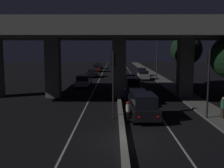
{
  "coord_description": "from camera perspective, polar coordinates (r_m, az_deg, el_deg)",
  "views": [
    {
      "loc": [
        -0.53,
        -14.9,
        5.36
      ],
      "look_at": [
        -0.81,
        18.55,
        0.93
      ],
      "focal_mm": 42.0,
      "sensor_mm": 36.0,
      "label": 1
    }
  ],
  "objects": [
    {
      "name": "ground_plane",
      "position": [
        15.84,
        2.42,
        -12.24
      ],
      "size": [
        200.0,
        200.0,
        0.0
      ],
      "primitive_type": "plane",
      "color": "black"
    },
    {
      "name": "sidewalk_right",
      "position": [
        44.01,
        11.31,
        0.49
      ],
      "size": [
        2.45,
        126.0,
        0.13
      ],
      "primitive_type": "cube",
      "color": "slate",
      "rests_on": "ground_plane"
    },
    {
      "name": "median_divider",
      "position": [
        50.17,
        1.08,
        1.59
      ],
      "size": [
        0.37,
        126.0,
        0.3
      ],
      "primitive_type": "cube",
      "color": "gray",
      "rests_on": "ground_plane"
    },
    {
      "name": "car_silver_fifth",
      "position": [
        46.88,
        6.83,
        1.93
      ],
      "size": [
        1.99,
        4.04,
        1.61
      ],
      "rotation": [
        0.0,
        0.0,
        1.59
      ],
      "color": "gray",
      "rests_on": "ground_plane"
    },
    {
      "name": "car_white_lead_oncoming",
      "position": [
        37.68,
        -6.26,
        0.7
      ],
      "size": [
        2.06,
        4.75,
        1.7
      ],
      "rotation": [
        0.0,
        0.0,
        -1.57
      ],
      "color": "silver",
      "rests_on": "ground_plane"
    },
    {
      "name": "car_black_second_oncoming",
      "position": [
        51.02,
        -4.36,
        2.43
      ],
      "size": [
        1.88,
        4.82,
        1.58
      ],
      "rotation": [
        0.0,
        0.0,
        -1.58
      ],
      "color": "black",
      "rests_on": "ground_plane"
    },
    {
      "name": "traffic_light_right_of_median",
      "position": [
        21.15,
        20.26,
        2.39
      ],
      "size": [
        0.3,
        0.49,
        5.34
      ],
      "color": "black",
      "rests_on": "ground_plane"
    },
    {
      "name": "motorcycle_black_filtering_near",
      "position": [
        20.04,
        3.5,
        -6.16
      ],
      "size": [
        0.34,
        1.84,
        1.45
      ],
      "rotation": [
        0.0,
        0.0,
        1.5
      ],
      "color": "black",
      "rests_on": "ground_plane"
    },
    {
      "name": "car_black_second",
      "position": [
        26.07,
        5.5,
        -2.65
      ],
      "size": [
        1.98,
        4.78,
        1.46
      ],
      "rotation": [
        0.0,
        0.0,
        1.59
      ],
      "color": "black",
      "rests_on": "ground_plane"
    },
    {
      "name": "car_black_lead",
      "position": [
        20.29,
        6.92,
        -4.79
      ],
      "size": [
        2.18,
        4.26,
        1.98
      ],
      "rotation": [
        0.0,
        0.0,
        1.61
      ],
      "color": "black",
      "rests_on": "ground_plane"
    },
    {
      "name": "traffic_light_left_of_median",
      "position": [
        19.91,
        0.31,
        2.43
      ],
      "size": [
        0.3,
        0.49,
        5.27
      ],
      "color": "black",
      "rests_on": "ground_plane"
    },
    {
      "name": "elevated_overpass",
      "position": [
        29.3,
        1.01,
        10.96
      ],
      "size": [
        33.53,
        13.99,
        9.13
      ],
      "color": "slate",
      "rests_on": "ground_plane"
    },
    {
      "name": "car_dark_red_third_oncoming",
      "position": [
        63.66,
        -3.31,
        3.57
      ],
      "size": [
        1.97,
        4.36,
        1.8
      ],
      "rotation": [
        0.0,
        0.0,
        -1.56
      ],
      "color": "#591414",
      "rests_on": "ground_plane"
    },
    {
      "name": "lane_line_left_inner",
      "position": [
        50.25,
        -2.58,
        1.42
      ],
      "size": [
        0.12,
        126.0,
        0.0
      ],
      "primitive_type": "cube",
      "color": "beige",
      "rests_on": "ground_plane"
    },
    {
      "name": "car_dark_blue_sixth",
      "position": [
        52.58,
        6.39,
        2.59
      ],
      "size": [
        1.93,
        4.35,
        1.65
      ],
      "rotation": [
        0.0,
        0.0,
        1.58
      ],
      "color": "#141938",
      "rests_on": "ground_plane"
    },
    {
      "name": "lane_line_right_inner",
      "position": [
        50.32,
        4.73,
        1.41
      ],
      "size": [
        0.12,
        126.0,
        0.0
      ],
      "primitive_type": "cube",
      "color": "beige",
      "rests_on": "ground_plane"
    },
    {
      "name": "car_dark_green_third",
      "position": [
        33.54,
        4.63,
        -0.01
      ],
      "size": [
        1.96,
        4.75,
        1.83
      ],
      "rotation": [
        0.0,
        0.0,
        1.57
      ],
      "color": "black",
      "rests_on": "ground_plane"
    },
    {
      "name": "car_black_fourth_oncoming",
      "position": [
        73.17,
        -2.97,
        3.99
      ],
      "size": [
        1.96,
        4.23,
        1.61
      ],
      "rotation": [
        0.0,
        0.0,
        -1.59
      ],
      "color": "black",
      "rests_on": "ground_plane"
    },
    {
      "name": "street_lamp",
      "position": [
        45.14,
        9.2,
        6.13
      ],
      "size": [
        2.85,
        0.32,
        7.12
      ],
      "color": "#2D2D30",
      "rests_on": "ground_plane"
    },
    {
      "name": "motorcycle_blue_filtering_mid",
      "position": [
        27.55,
        2.85,
        -2.42
      ],
      "size": [
        0.33,
        1.76,
        1.38
      ],
      "rotation": [
        0.0,
        0.0,
        1.54
      ],
      "color": "black",
      "rests_on": "ground_plane"
    },
    {
      "name": "pedestrian_on_sidewalk",
      "position": [
        21.78,
        23.01,
        -4.78
      ],
      "size": [
        0.36,
        0.36,
        1.64
      ],
      "color": "#2D261E",
      "rests_on": "sidewalk_right"
    },
    {
      "name": "roadside_tree_kerbside_mid",
      "position": [
        41.08,
        15.88,
        7.24
      ],
      "size": [
        4.69,
        4.69,
        7.71
      ],
      "color": "#38281C",
      "rests_on": "ground_plane"
    },
    {
      "name": "car_white_fourth",
      "position": [
        40.71,
        3.81,
        1.06
      ],
      "size": [
        2.19,
        4.5,
        1.55
      ],
      "rotation": [
        0.0,
        0.0,
        1.52
      ],
      "color": "silver",
      "rests_on": "ground_plane"
    }
  ]
}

